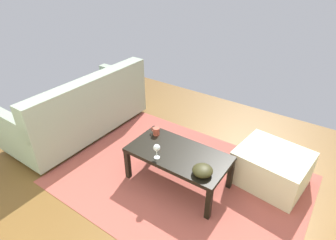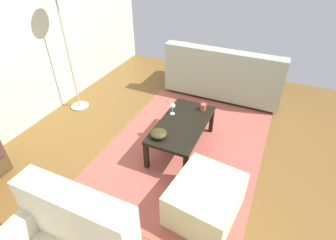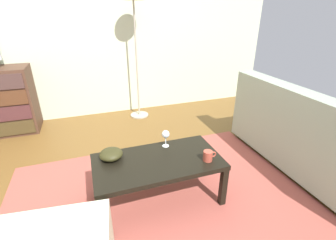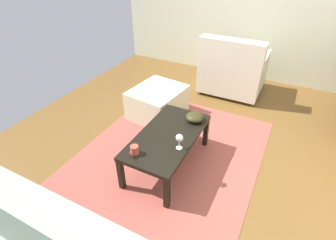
% 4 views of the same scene
% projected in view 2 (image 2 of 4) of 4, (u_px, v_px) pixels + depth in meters
% --- Properties ---
extents(ground_plane, '(5.49, 4.61, 0.05)m').
position_uv_depth(ground_plane, '(164.00, 155.00, 3.41)').
color(ground_plane, brown).
extents(wall_accent_rear, '(5.49, 0.12, 2.51)m').
position_uv_depth(wall_accent_rear, '(14.00, 34.00, 3.36)').
color(wall_accent_rear, beige).
rests_on(wall_accent_rear, ground_plane).
extents(area_rug, '(2.60, 1.90, 0.01)m').
position_uv_depth(area_rug, '(184.00, 148.00, 3.48)').
color(area_rug, '#A14B40').
rests_on(area_rug, ground_plane).
extents(coffee_table, '(1.05, 0.55, 0.40)m').
position_uv_depth(coffee_table, '(182.00, 126.00, 3.29)').
color(coffee_table, black).
rests_on(coffee_table, ground_plane).
extents(wine_glass, '(0.07, 0.07, 0.16)m').
position_uv_depth(wine_glass, '(172.00, 106.00, 3.35)').
color(wine_glass, silver).
rests_on(wine_glass, coffee_table).
extents(mug, '(0.11, 0.08, 0.08)m').
position_uv_depth(mug, '(203.00, 107.00, 3.48)').
color(mug, '#B44736').
rests_on(mug, coffee_table).
extents(bowl_decorative, '(0.19, 0.19, 0.09)m').
position_uv_depth(bowl_decorative, '(159.00, 134.00, 3.02)').
color(bowl_decorative, '#2F2D15').
rests_on(bowl_decorative, coffee_table).
extents(couch_large, '(0.85, 1.86, 0.86)m').
position_uv_depth(couch_large, '(225.00, 75.00, 4.47)').
color(couch_large, '#332319').
rests_on(couch_large, ground_plane).
extents(ottoman, '(0.77, 0.68, 0.39)m').
position_uv_depth(ottoman, '(205.00, 199.00, 2.58)').
color(ottoman, beige).
rests_on(ottoman, ground_plane).
extents(standing_lamp, '(0.32, 0.32, 1.82)m').
position_uv_depth(standing_lamp, '(57.00, 3.00, 3.40)').
color(standing_lamp, '#A59E8C').
rests_on(standing_lamp, ground_plane).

